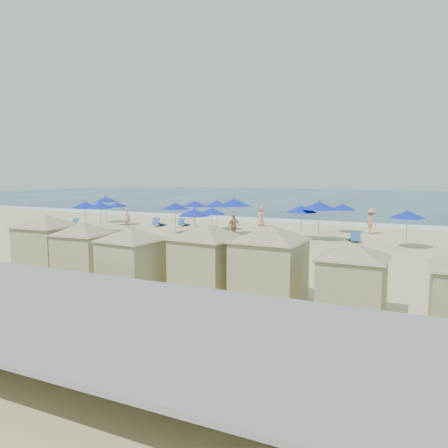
{
  "coord_description": "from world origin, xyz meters",
  "views": [
    {
      "loc": [
        12.39,
        -22.68,
        4.37
      ],
      "look_at": [
        0.12,
        3.0,
        1.04
      ],
      "focal_mm": 35.0,
      "sensor_mm": 36.0,
      "label": 1
    }
  ],
  "objects_px": {
    "umbrella_4": "(217,204)",
    "beachgoer_3": "(261,216)",
    "cabana_1": "(84,244)",
    "umbrella_7": "(234,202)",
    "cabana_2": "(132,251)",
    "cabana_4": "(269,254)",
    "umbrella_11": "(407,214)",
    "cabana_5": "(353,271)",
    "umbrella_8": "(319,206)",
    "cabana_0": "(47,237)",
    "beachgoer_1": "(234,226)",
    "beachgoer_2": "(371,221)",
    "umbrella_5": "(195,204)",
    "trash_bin": "(243,262)",
    "umbrella_3": "(100,205)",
    "beachgoer_0": "(127,218)",
    "umbrella_0": "(106,199)",
    "umbrella_2": "(117,204)",
    "umbrella_6": "(194,212)",
    "umbrella_13": "(212,211)",
    "umbrella_9": "(342,207)",
    "umbrella_10": "(301,209)",
    "umbrella_1": "(85,205)",
    "umbrella_12": "(175,206)",
    "cabana_3": "(207,250)"
  },
  "relations": [
    {
      "from": "cabana_2",
      "to": "beachgoer_2",
      "type": "bearing_deg",
      "value": 73.25
    },
    {
      "from": "cabana_1",
      "to": "umbrella_5",
      "type": "height_order",
      "value": "cabana_1"
    },
    {
      "from": "trash_bin",
      "to": "cabana_0",
      "type": "relative_size",
      "value": 0.19
    },
    {
      "from": "cabana_1",
      "to": "umbrella_7",
      "type": "bearing_deg",
      "value": 89.29
    },
    {
      "from": "umbrella_2",
      "to": "umbrella_13",
      "type": "xyz_separation_m",
      "value": [
        10.55,
        -3.3,
        0.1
      ]
    },
    {
      "from": "umbrella_5",
      "to": "umbrella_7",
      "type": "xyz_separation_m",
      "value": [
        4.41,
        -2.23,
        0.37
      ]
    },
    {
      "from": "beachgoer_1",
      "to": "beachgoer_2",
      "type": "xyz_separation_m",
      "value": [
        8.07,
        6.17,
        0.08
      ]
    },
    {
      "from": "cabana_0",
      "to": "umbrella_0",
      "type": "relative_size",
      "value": 1.9
    },
    {
      "from": "cabana_2",
      "to": "umbrella_0",
      "type": "relative_size",
      "value": 1.77
    },
    {
      "from": "umbrella_2",
      "to": "umbrella_11",
      "type": "bearing_deg",
      "value": -4.38
    },
    {
      "from": "beachgoer_1",
      "to": "beachgoer_3",
      "type": "relative_size",
      "value": 1.01
    },
    {
      "from": "umbrella_7",
      "to": "umbrella_11",
      "type": "distance_m",
      "value": 11.3
    },
    {
      "from": "umbrella_5",
      "to": "trash_bin",
      "type": "bearing_deg",
      "value": -52.82
    },
    {
      "from": "umbrella_3",
      "to": "umbrella_8",
      "type": "height_order",
      "value": "umbrella_8"
    },
    {
      "from": "umbrella_1",
      "to": "umbrella_12",
      "type": "xyz_separation_m",
      "value": [
        6.52,
        2.11,
        -0.02
      ]
    },
    {
      "from": "umbrella_6",
      "to": "umbrella_10",
      "type": "distance_m",
      "value": 7.11
    },
    {
      "from": "umbrella_13",
      "to": "umbrella_4",
      "type": "bearing_deg",
      "value": 111.89
    },
    {
      "from": "umbrella_5",
      "to": "umbrella_8",
      "type": "xyz_separation_m",
      "value": [
        10.42,
        -2.26,
        0.34
      ]
    },
    {
      "from": "cabana_1",
      "to": "cabana_4",
      "type": "xyz_separation_m",
      "value": [
        7.89,
        0.22,
        0.18
      ]
    },
    {
      "from": "umbrella_3",
      "to": "umbrella_6",
      "type": "xyz_separation_m",
      "value": [
        8.79,
        -1.61,
        -0.08
      ]
    },
    {
      "from": "cabana_1",
      "to": "umbrella_5",
      "type": "xyz_separation_m",
      "value": [
        -4.23,
        16.73,
        0.46
      ]
    },
    {
      "from": "beachgoer_0",
      "to": "beachgoer_3",
      "type": "xyz_separation_m",
      "value": [
        9.31,
        5.57,
        0.04
      ]
    },
    {
      "from": "umbrella_6",
      "to": "umbrella_12",
      "type": "distance_m",
      "value": 5.05
    },
    {
      "from": "umbrella_6",
      "to": "beachgoer_2",
      "type": "xyz_separation_m",
      "value": [
        9.24,
        9.48,
        -1.05
      ]
    },
    {
      "from": "cabana_1",
      "to": "cabana_5",
      "type": "height_order",
      "value": "cabana_1"
    },
    {
      "from": "umbrella_4",
      "to": "beachgoer_3",
      "type": "relative_size",
      "value": 1.42
    },
    {
      "from": "cabana_5",
      "to": "beachgoer_1",
      "type": "relative_size",
      "value": 2.43
    },
    {
      "from": "cabana_0",
      "to": "umbrella_9",
      "type": "distance_m",
      "value": 20.9
    },
    {
      "from": "umbrella_2",
      "to": "umbrella_5",
      "type": "relative_size",
      "value": 0.9
    },
    {
      "from": "cabana_0",
      "to": "cabana_1",
      "type": "relative_size",
      "value": 1.08
    },
    {
      "from": "cabana_5",
      "to": "beachgoer_0",
      "type": "distance_m",
      "value": 24.84
    },
    {
      "from": "umbrella_6",
      "to": "umbrella_13",
      "type": "bearing_deg",
      "value": 91.53
    },
    {
      "from": "cabana_2",
      "to": "cabana_4",
      "type": "bearing_deg",
      "value": 9.22
    },
    {
      "from": "umbrella_5",
      "to": "beachgoer_3",
      "type": "height_order",
      "value": "umbrella_5"
    },
    {
      "from": "umbrella_4",
      "to": "beachgoer_2",
      "type": "xyz_separation_m",
      "value": [
        10.93,
        2.95,
        -1.13
      ]
    },
    {
      "from": "cabana_0",
      "to": "umbrella_6",
      "type": "relative_size",
      "value": 1.98
    },
    {
      "from": "cabana_5",
      "to": "umbrella_8",
      "type": "relative_size",
      "value": 1.53
    },
    {
      "from": "cabana_1",
      "to": "umbrella_7",
      "type": "relative_size",
      "value": 1.55
    },
    {
      "from": "umbrella_4",
      "to": "umbrella_7",
      "type": "height_order",
      "value": "umbrella_7"
    },
    {
      "from": "beachgoer_0",
      "to": "umbrella_2",
      "type": "bearing_deg",
      "value": -16.64
    },
    {
      "from": "cabana_2",
      "to": "umbrella_4",
      "type": "bearing_deg",
      "value": 106.26
    },
    {
      "from": "cabana_4",
      "to": "beachgoer_0",
      "type": "distance_m",
      "value": 22.44
    },
    {
      "from": "umbrella_3",
      "to": "beachgoer_0",
      "type": "xyz_separation_m",
      "value": [
        -0.08,
        3.23,
        -1.25
      ]
    },
    {
      "from": "beachgoer_1",
      "to": "umbrella_2",
      "type": "bearing_deg",
      "value": -75.38
    },
    {
      "from": "beachgoer_2",
      "to": "umbrella_3",
      "type": "bearing_deg",
      "value": 78.58
    },
    {
      "from": "beachgoer_2",
      "to": "umbrella_0",
      "type": "bearing_deg",
      "value": 61.1
    },
    {
      "from": "cabana_1",
      "to": "cabana_0",
      "type": "bearing_deg",
      "value": 173.22
    },
    {
      "from": "umbrella_13",
      "to": "umbrella_3",
      "type": "bearing_deg",
      "value": -174.24
    },
    {
      "from": "cabana_3",
      "to": "umbrella_12",
      "type": "xyz_separation_m",
      "value": [
        -9.45,
        13.1,
        0.39
      ]
    },
    {
      "from": "cabana_4",
      "to": "umbrella_10",
      "type": "bearing_deg",
      "value": 101.4
    }
  ]
}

